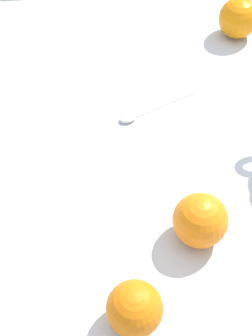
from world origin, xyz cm
name	(u,v)px	position (x,y,z in cm)	size (l,w,h in cm)	color
ground_plane	(116,181)	(0.00, 0.00, -1.50)	(140.74, 103.28, 3.00)	silver
loose_orange_1	(134,309)	(0.88, -23.97, 3.52)	(7.04, 7.04, 7.04)	orange
loose_orange_2	(200,220)	(10.90, -12.05, 3.85)	(7.71, 7.71, 7.71)	orange
loose_orange_4	(239,18)	(26.67, 35.36, 4.00)	(7.99, 7.99, 7.99)	orange
spoon	(146,111)	(6.09, 13.75, 0.43)	(14.80, 8.33, 1.00)	silver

